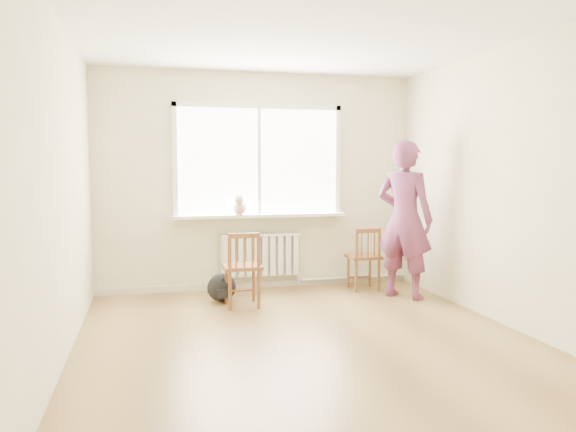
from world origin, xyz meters
TOP-DOWN VIEW (x-y plane):
  - floor at (0.00, 0.00)m, footprint 4.50×4.50m
  - ceiling at (0.00, 0.00)m, footprint 4.50×4.50m
  - back_wall at (0.00, 2.25)m, footprint 4.00×0.01m
  - window at (0.00, 2.22)m, footprint 2.12×0.05m
  - windowsill at (0.00, 2.14)m, footprint 2.15×0.22m
  - radiator at (0.00, 2.16)m, footprint 1.00×0.12m
  - heating_pipe at (1.25, 2.19)m, footprint 1.40×0.04m
  - baseboard at (0.00, 2.23)m, footprint 4.00×0.03m
  - chair_left at (-0.36, 1.31)m, footprint 0.41×0.39m
  - chair_right at (1.25, 1.78)m, footprint 0.39×0.37m
  - person at (1.55, 1.31)m, footprint 0.77×0.80m
  - cat at (-0.28, 2.05)m, footprint 0.21×0.39m
  - backpack at (-0.56, 1.60)m, footprint 0.36×0.30m

SIDE VIEW (x-z plane):
  - floor at x=0.00m, z-range 0.00..0.00m
  - baseboard at x=0.00m, z-range 0.00..0.08m
  - heating_pipe at x=1.25m, z-range 0.06..0.10m
  - backpack at x=-0.56m, z-range 0.00..0.33m
  - chair_right at x=1.25m, z-range 0.00..0.79m
  - chair_left at x=-0.36m, z-range 0.00..0.84m
  - radiator at x=0.00m, z-range 0.16..0.71m
  - person at x=1.55m, z-range 0.00..1.84m
  - windowsill at x=0.00m, z-range 0.91..0.95m
  - cat at x=-0.28m, z-range 0.92..1.19m
  - back_wall at x=0.00m, z-range 0.00..2.70m
  - window at x=0.00m, z-range 0.95..2.37m
  - ceiling at x=0.00m, z-range 2.70..2.70m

